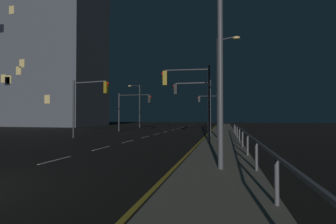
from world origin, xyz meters
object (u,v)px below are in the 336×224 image
object	(u,v)px
traffic_light_mid_right	(193,97)
street_lamp_far_end	(222,28)
traffic_light_far_right	(188,89)
traffic_light_mid_left	(89,97)
traffic_light_far_left	(134,104)
traffic_light_near_right	(209,104)
street_lamp_median	(221,79)
building_distant	(46,55)
street_lamp_mid_block	(138,102)

from	to	relation	value
traffic_light_mid_right	street_lamp_far_end	size ratio (longest dim) A/B	0.65
traffic_light_far_right	street_lamp_far_end	distance (m)	8.15
traffic_light_mid_left	traffic_light_far_left	xyz separation A→B (m)	(0.22, 9.83, -0.14)
traffic_light_near_right	traffic_light_far_left	distance (m)	14.98
traffic_light_far_left	street_lamp_median	distance (m)	13.89
traffic_light_mid_right	traffic_light_far_right	distance (m)	6.35
traffic_light_mid_left	building_distant	bearing A→B (deg)	135.83
street_lamp_mid_block	building_distant	distance (m)	24.33
traffic_light_mid_right	traffic_light_far_right	world-z (taller)	traffic_light_far_right
traffic_light_mid_left	street_lamp_far_end	distance (m)	15.29
traffic_light_far_right	street_lamp_mid_block	size ratio (longest dim) A/B	0.71
traffic_light_far_left	traffic_light_mid_right	bearing A→B (deg)	-36.64
traffic_light_mid_left	traffic_light_far_right	xyz separation A→B (m)	(8.88, -2.63, 0.13)
street_lamp_median	street_lamp_mid_block	world-z (taller)	street_lamp_median
street_lamp_mid_block	street_lamp_far_end	bearing A→B (deg)	-64.82
traffic_light_mid_left	street_lamp_median	size ratio (longest dim) A/B	0.63
traffic_light_near_right	traffic_light_far_right	bearing A→B (deg)	-89.78
street_lamp_far_end	traffic_light_far_right	bearing A→B (deg)	106.48
traffic_light_mid_right	building_distant	bearing A→B (deg)	148.67
traffic_light_mid_left	traffic_light_near_right	size ratio (longest dim) A/B	0.94
traffic_light_near_right	street_lamp_mid_block	distance (m)	11.90
traffic_light_mid_right	street_lamp_median	bearing A→B (deg)	-45.37
traffic_light_mid_right	traffic_light_near_right	world-z (taller)	traffic_light_near_right
traffic_light_near_right	street_lamp_mid_block	size ratio (longest dim) A/B	0.75
traffic_light_far_left	street_lamp_mid_block	size ratio (longest dim) A/B	0.67
street_lamp_far_end	street_lamp_median	world-z (taller)	street_lamp_median
street_lamp_far_end	building_distant	bearing A→B (deg)	136.23
traffic_light_far_left	street_lamp_mid_block	xyz separation A→B (m)	(-2.98, 9.44, 0.88)
traffic_light_mid_left	street_lamp_mid_block	distance (m)	19.48
traffic_light_far_left	street_lamp_far_end	size ratio (longest dim) A/B	0.62
building_distant	street_lamp_far_end	bearing A→B (deg)	-43.77
traffic_light_far_left	traffic_light_far_right	distance (m)	15.17
building_distant	traffic_light_far_left	bearing A→B (deg)	-29.40
traffic_light_mid_left	traffic_light_mid_right	bearing A→B (deg)	23.68
traffic_light_near_right	building_distant	bearing A→B (deg)	177.26
traffic_light_far_left	street_lamp_median	xyz separation A→B (m)	(10.75, -8.67, 1.46)
street_lamp_far_end	traffic_light_mid_right	bearing A→B (deg)	100.94
traffic_light_far_left	street_lamp_far_end	distance (m)	23.01
traffic_light_mid_left	street_lamp_median	distance (m)	11.11
traffic_light_mid_left	traffic_light_far_right	distance (m)	9.26
traffic_light_far_left	building_distant	size ratio (longest dim) A/B	0.17
traffic_light_mid_right	traffic_light_near_right	size ratio (longest dim) A/B	0.94
street_lamp_mid_block	building_distant	bearing A→B (deg)	168.42
traffic_light_mid_right	traffic_light_mid_left	world-z (taller)	traffic_light_mid_right
street_lamp_median	street_lamp_mid_block	distance (m)	22.73
traffic_light_mid_left	traffic_light_near_right	bearing A→B (deg)	68.32
traffic_light_far_left	street_lamp_far_end	xyz separation A→B (m)	(10.95, -20.20, 1.34)
street_lamp_far_end	street_lamp_mid_block	size ratio (longest dim) A/B	1.09
street_lamp_mid_block	traffic_light_far_left	bearing A→B (deg)	-72.47
traffic_light_near_right	street_lamp_median	xyz separation A→B (m)	(2.18, -20.95, 0.98)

